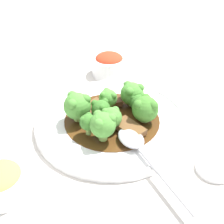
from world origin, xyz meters
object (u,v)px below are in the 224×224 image
object	(u,v)px
main_plate	(112,121)
serving_spoon	(136,144)
broccoli_floret_0	(101,108)
broccoli_floret_5	(103,124)
broccoli_floret_7	(109,98)
sauce_dish	(215,167)
broccoli_floret_4	(145,108)
broccoli_floret_1	(88,122)
beef_strip_2	(92,108)
broccoli_floret_8	(77,105)
beef_strip_0	(129,128)
beef_strip_1	(112,101)
broccoli_floret_2	(132,93)
side_bowl_kimchi	(109,64)
broccoli_floret_3	(138,102)
broccoli_floret_6	(112,117)

from	to	relation	value
main_plate	serving_spoon	world-z (taller)	serving_spoon
broccoli_floret_0	broccoli_floret_5	xyz separation A→B (m)	(0.06, -0.01, 0.01)
broccoli_floret_0	broccoli_floret_7	bearing A→B (deg)	139.54
broccoli_floret_7	sauce_dish	size ratio (longest dim) A/B	0.74
broccoli_floret_4	serving_spoon	distance (m)	0.08
broccoli_floret_4	broccoli_floret_7	bearing A→B (deg)	-133.50
broccoli_floret_1	broccoli_floret_7	world-z (taller)	broccoli_floret_7
main_plate	beef_strip_2	size ratio (longest dim) A/B	4.36
broccoli_floret_0	broccoli_floret_8	distance (m)	0.05
main_plate	broccoli_floret_0	size ratio (longest dim) A/B	7.05
beef_strip_0	broccoli_floret_4	size ratio (longest dim) A/B	1.29
beef_strip_1	main_plate	bearing A→B (deg)	-15.08
beef_strip_2	serving_spoon	distance (m)	0.14
beef_strip_2	broccoli_floret_1	distance (m)	0.08
broccoli_floret_5	broccoli_floret_8	bearing A→B (deg)	-155.09
broccoli_floret_4	broccoli_floret_8	bearing A→B (deg)	-107.11
broccoli_floret_2	beef_strip_1	bearing A→B (deg)	-109.85
side_bowl_kimchi	beef_strip_2	bearing A→B (deg)	-25.34
broccoli_floret_8	sauce_dish	size ratio (longest dim) A/B	0.92
beef_strip_1	broccoli_floret_3	xyz separation A→B (m)	(0.04, 0.05, 0.02)
main_plate	beef_strip_1	distance (m)	0.05
beef_strip_1	broccoli_floret_4	distance (m)	0.09
broccoli_floret_2	broccoli_floret_3	world-z (taller)	broccoli_floret_2
broccoli_floret_4	broccoli_floret_7	world-z (taller)	broccoli_floret_4
serving_spoon	sauce_dish	world-z (taller)	serving_spoon
broccoli_floret_4	broccoli_floret_2	bearing A→B (deg)	-173.84
main_plate	broccoli_floret_2	world-z (taller)	broccoli_floret_2
broccoli_floret_8	beef_strip_2	bearing A→B (deg)	123.73
main_plate	broccoli_floret_5	distance (m)	0.08
beef_strip_0	beef_strip_2	size ratio (longest dim) A/B	0.98
broccoli_floret_4	broccoli_floret_8	distance (m)	0.13
broccoli_floret_5	broccoli_floret_7	xyz separation A→B (m)	(-0.09, 0.03, -0.01)
broccoli_floret_0	broccoli_floret_4	size ratio (longest dim) A/B	0.81
broccoli_floret_6	sauce_dish	distance (m)	0.21
broccoli_floret_2	broccoli_floret_8	world-z (taller)	broccoli_floret_8
broccoli_floret_2	broccoli_floret_7	size ratio (longest dim) A/B	1.09
broccoli_floret_3	side_bowl_kimchi	distance (m)	0.20
beef_strip_1	broccoli_floret_5	size ratio (longest dim) A/B	0.84
broccoli_floret_5	sauce_dish	world-z (taller)	broccoli_floret_5
beef_strip_1	broccoli_floret_7	size ratio (longest dim) A/B	1.01
broccoli_floret_1	side_bowl_kimchi	xyz separation A→B (m)	(-0.25, 0.11, -0.02)
serving_spoon	broccoli_floret_0	bearing A→B (deg)	-157.20
beef_strip_1	broccoli_floret_2	xyz separation A→B (m)	(0.01, 0.04, 0.02)
broccoli_floret_0	broccoli_floret_7	xyz separation A→B (m)	(-0.03, 0.02, 0.00)
beef_strip_0	broccoli_floret_3	size ratio (longest dim) A/B	1.82
sauce_dish	main_plate	bearing A→B (deg)	-140.78
broccoli_floret_4	broccoli_floret_5	size ratio (longest dim) A/B	0.95
broccoli_floret_7	serving_spoon	distance (m)	0.13
broccoli_floret_1	broccoli_floret_2	bearing A→B (deg)	122.93
broccoli_floret_7	side_bowl_kimchi	world-z (taller)	broccoli_floret_7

